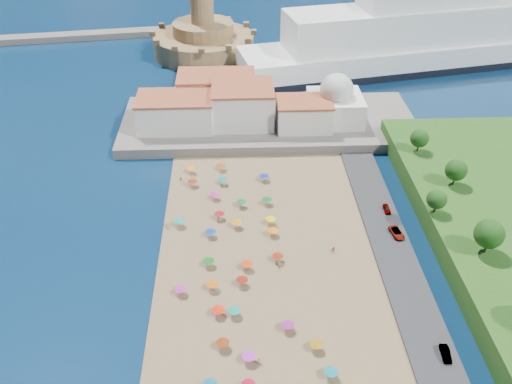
{
  "coord_description": "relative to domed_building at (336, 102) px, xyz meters",
  "views": [
    {
      "loc": [
        -0.81,
        -85.27,
        81.87
      ],
      "look_at": [
        4.0,
        25.0,
        8.0
      ],
      "focal_mm": 40.0,
      "sensor_mm": 36.0,
      "label": 1
    }
  ],
  "objects": [
    {
      "name": "ground",
      "position": [
        -30.0,
        -71.0,
        -8.97
      ],
      "size": [
        700.0,
        700.0,
        0.0
      ],
      "primitive_type": "plane",
      "color": "#071938",
      "rests_on": "ground"
    },
    {
      "name": "terrace",
      "position": [
        -20.0,
        2.0,
        -7.47
      ],
      "size": [
        90.0,
        36.0,
        3.0
      ],
      "primitive_type": "cube",
      "color": "#59544C",
      "rests_on": "ground"
    },
    {
      "name": "jetty",
      "position": [
        -42.0,
        37.0,
        -7.77
      ],
      "size": [
        18.0,
        70.0,
        2.4
      ],
      "primitive_type": "cube",
      "color": "#59544C",
      "rests_on": "ground"
    },
    {
      "name": "waterfront_buildings",
      "position": [
        -33.05,
        2.64,
        -1.1
      ],
      "size": [
        57.0,
        29.0,
        11.0
      ],
      "color": "silver",
      "rests_on": "terrace"
    },
    {
      "name": "domed_building",
      "position": [
        0.0,
        0.0,
        0.0
      ],
      "size": [
        16.0,
        16.0,
        15.0
      ],
      "color": "silver",
      "rests_on": "terrace"
    },
    {
      "name": "fortress",
      "position": [
        -42.0,
        67.0,
        -2.29
      ],
      "size": [
        40.0,
        40.0,
        32.4
      ],
      "color": "#9F7B4F",
      "rests_on": "ground"
    },
    {
      "name": "cruise_ship",
      "position": [
        53.82,
        53.99,
        1.77
      ],
      "size": [
        167.36,
        58.46,
        36.27
      ],
      "color": "black",
      "rests_on": "ground"
    },
    {
      "name": "beach_parasols",
      "position": [
        -31.61,
        -80.64,
        -6.83
      ],
      "size": [
        32.14,
        115.41,
        2.2
      ],
      "color": "gray",
      "rests_on": "beach"
    },
    {
      "name": "beachgoers",
      "position": [
        -31.64,
        -72.92,
        -7.88
      ],
      "size": [
        39.11,
        98.03,
        1.9
      ],
      "color": "tan",
      "rests_on": "beach"
    },
    {
      "name": "parked_cars",
      "position": [
        6.0,
        -71.34,
        -7.6
      ],
      "size": [
        3.1,
        68.55,
        1.41
      ],
      "color": "gray",
      "rests_on": "promenade"
    },
    {
      "name": "hillside_trees",
      "position": [
        19.74,
        -77.64,
        1.36
      ],
      "size": [
        14.16,
        107.17,
        8.26
      ],
      "color": "#382314",
      "rests_on": "hillside"
    }
  ]
}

